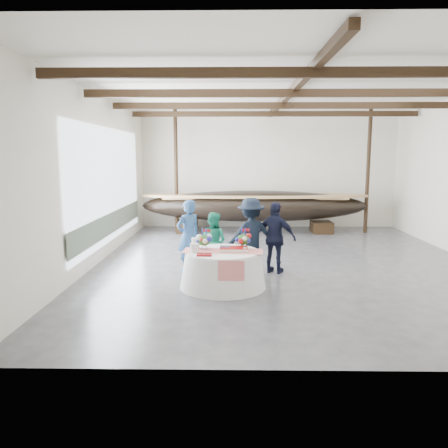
{
  "coord_description": "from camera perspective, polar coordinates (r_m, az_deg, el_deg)",
  "views": [
    {
      "loc": [
        -1.47,
        -11.43,
        2.81
      ],
      "look_at": [
        -1.65,
        -0.87,
        1.17
      ],
      "focal_mm": 35.0,
      "sensor_mm": 36.0,
      "label": 1
    }
  ],
  "objects": [
    {
      "name": "wall_back",
      "position": [
        17.5,
        5.83,
        6.97
      ],
      "size": [
        10.0,
        0.02,
        4.5
      ],
      "primitive_type": "cube",
      "color": "silver",
      "rests_on": "ground"
    },
    {
      "name": "open_bay",
      "position": [
        12.94,
        -14.66,
        4.2
      ],
      "size": [
        0.03,
        7.0,
        3.2
      ],
      "color": "silver",
      "rests_on": "ground"
    },
    {
      "name": "tabletop_items",
      "position": [
        9.5,
        -0.3,
        -2.48
      ],
      "size": [
        1.75,
        0.97,
        0.4
      ],
      "color": "red",
      "rests_on": "banquet_table"
    },
    {
      "name": "wall_front",
      "position": [
        5.65,
        16.06,
        2.82
      ],
      "size": [
        10.0,
        0.02,
        4.5
      ],
      "primitive_type": "cube",
      "color": "silver",
      "rests_on": "ground"
    },
    {
      "name": "guest_woman_teal",
      "position": [
        10.69,
        -1.45,
        -2.35
      ],
      "size": [
        0.87,
        0.79,
        1.47
      ],
      "primitive_type": "imported",
      "rotation": [
        0.0,
        0.0,
        2.73
      ],
      "color": "#1C936F",
      "rests_on": "ground"
    },
    {
      "name": "guest_man_left",
      "position": [
        10.6,
        3.53,
        -1.48
      ],
      "size": [
        1.32,
        0.99,
        1.82
      ],
      "primitive_type": "imported",
      "rotation": [
        0.0,
        0.0,
        3.44
      ],
      "color": "black",
      "rests_on": "ground"
    },
    {
      "name": "banquet_table",
      "position": [
        9.47,
        -0.14,
        -5.91
      ],
      "size": [
        1.85,
        1.85,
        0.8
      ],
      "color": "silver",
      "rests_on": "ground"
    },
    {
      "name": "longboat_display",
      "position": [
        16.18,
        4.0,
        2.39
      ],
      "size": [
        8.34,
        1.67,
        1.56
      ],
      "color": "black",
      "rests_on": "ground"
    },
    {
      "name": "guest_woman_blue",
      "position": [
        10.68,
        -4.68,
        -1.56
      ],
      "size": [
        0.77,
        0.74,
        1.77
      ],
      "primitive_type": "imported",
      "rotation": [
        0.0,
        0.0,
        3.83
      ],
      "color": "navy",
      "rests_on": "ground"
    },
    {
      "name": "guest_man_right",
      "position": [
        10.59,
        6.75,
        -1.81
      ],
      "size": [
        1.09,
        0.82,
        1.73
      ],
      "primitive_type": "imported",
      "rotation": [
        0.0,
        0.0,
        2.69
      ],
      "color": "black",
      "rests_on": "ground"
    },
    {
      "name": "pavilion_structure",
      "position": [
        12.37,
        8.04,
        14.3
      ],
      "size": [
        9.8,
        11.76,
        4.5
      ],
      "color": "black",
      "rests_on": "ground"
    },
    {
      "name": "floor",
      "position": [
        11.86,
        8.09,
        -4.95
      ],
      "size": [
        10.0,
        12.0,
        0.01
      ],
      "primitive_type": "cube",
      "color": "#3D3D42",
      "rests_on": "ground"
    },
    {
      "name": "wall_left",
      "position": [
        11.98,
        -16.26,
        5.82
      ],
      "size": [
        0.02,
        12.0,
        4.5
      ],
      "primitive_type": "cube",
      "color": "silver",
      "rests_on": "ground"
    },
    {
      "name": "ceiling",
      "position": [
        11.65,
        8.6,
        17.1
      ],
      "size": [
        10.0,
        12.0,
        0.01
      ],
      "primitive_type": "cube",
      "color": "white",
      "rests_on": "wall_back"
    }
  ]
}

